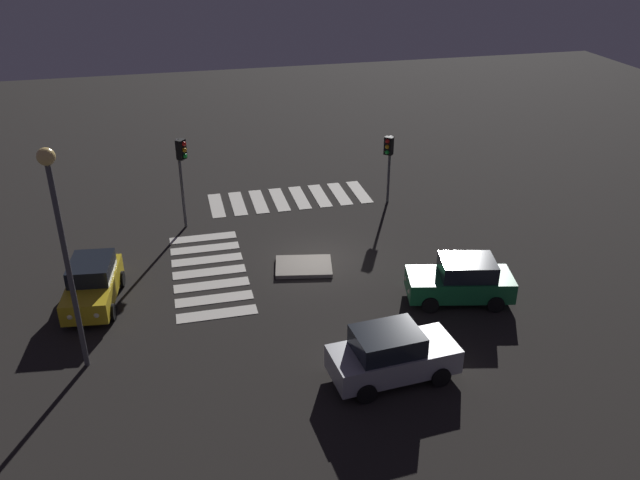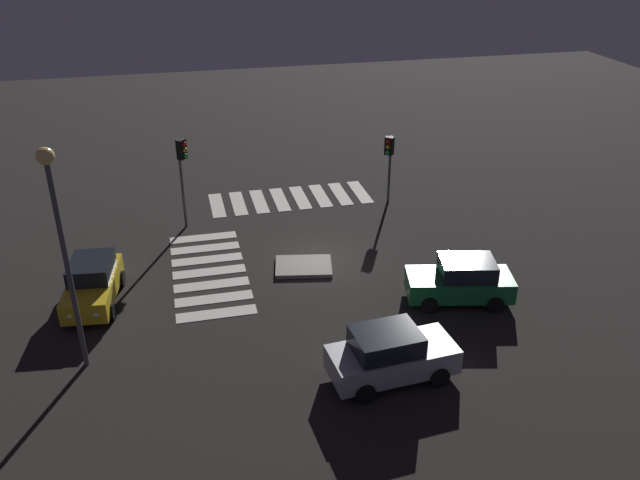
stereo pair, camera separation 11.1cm
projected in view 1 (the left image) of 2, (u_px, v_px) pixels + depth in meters
ground_plane at (320, 259)px, 30.25m from camera, size 80.00×80.00×0.00m
traffic_island at (304, 266)px, 29.48m from camera, size 2.80×2.31×0.18m
car_green at (461, 280)px, 26.76m from camera, size 4.52×2.70×1.87m
car_silver at (392, 355)px, 22.31m from camera, size 4.51×2.35×1.91m
car_yellow at (93, 283)px, 26.58m from camera, size 2.34×4.34×1.83m
traffic_light_south at (389, 153)px, 34.68m from camera, size 0.54×0.53×3.75m
traffic_light_east at (182, 162)px, 31.66m from camera, size 0.53×0.54×4.61m
street_lamp at (60, 226)px, 20.86m from camera, size 0.56×0.56×8.06m
crosswalk_near at (290, 199)px, 36.47m from camera, size 8.75×3.20×0.02m
crosswalk_side at (209, 272)px, 29.19m from camera, size 3.20×7.60×0.02m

